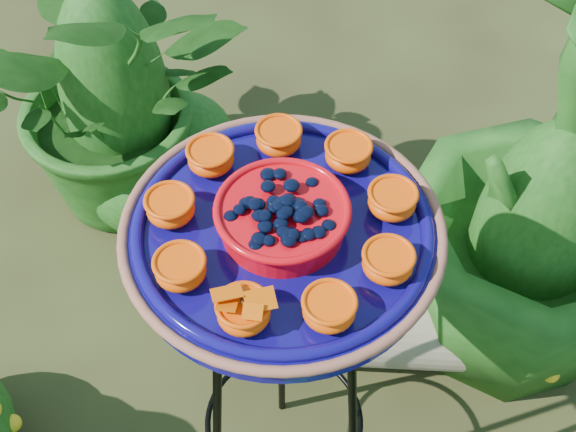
% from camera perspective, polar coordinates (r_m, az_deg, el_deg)
% --- Properties ---
extents(tripod_stand, '(0.40, 0.40, 0.88)m').
position_cam_1_polar(tripod_stand, '(1.46, -0.32, -10.46)').
color(tripod_stand, black).
rests_on(tripod_stand, ground).
extents(feeder_dish, '(0.55, 0.55, 0.10)m').
position_cam_1_polar(feeder_dish, '(1.14, -0.40, -0.97)').
color(feeder_dish, '#0D0862').
rests_on(feeder_dish, tripod_stand).
extents(driftwood_log, '(0.72, 0.35, 0.23)m').
position_cam_1_polar(driftwood_log, '(2.01, 6.53, -7.46)').
color(driftwood_log, gray).
rests_on(driftwood_log, ground).
extents(shrub_back_left, '(0.88, 0.83, 0.79)m').
position_cam_1_polar(shrub_back_left, '(2.19, -12.26, 8.91)').
color(shrub_back_left, '#164412').
rests_on(shrub_back_left, ground).
extents(shrub_back_right, '(0.76, 0.76, 1.12)m').
position_cam_1_polar(shrub_back_right, '(1.77, 18.40, 2.23)').
color(shrub_back_right, '#164412').
rests_on(shrub_back_right, ground).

